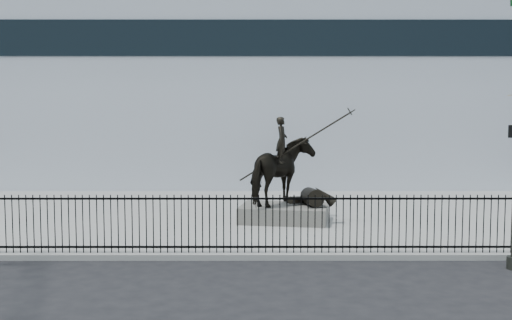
{
  "coord_description": "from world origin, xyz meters",
  "views": [
    {
      "loc": [
        0.79,
        -13.86,
        3.78
      ],
      "look_at": [
        0.82,
        6.0,
        2.15
      ],
      "focal_mm": 42.0,
      "sensor_mm": 36.0,
      "label": 1
    }
  ],
  "objects": [
    {
      "name": "ground",
      "position": [
        0.0,
        0.0,
        0.0
      ],
      "size": [
        120.0,
        120.0,
        0.0
      ],
      "primitive_type": "plane",
      "color": "black",
      "rests_on": "ground"
    },
    {
      "name": "picket_fence",
      "position": [
        0.0,
        1.25,
        0.9
      ],
      "size": [
        22.1,
        0.1,
        1.5
      ],
      "color": "black",
      "rests_on": "plaza"
    },
    {
      "name": "plaza",
      "position": [
        0.0,
        7.0,
        0.07
      ],
      "size": [
        30.0,
        12.0,
        0.15
      ],
      "primitive_type": "cube",
      "color": "gray",
      "rests_on": "ground"
    },
    {
      "name": "statue_plinth",
      "position": [
        1.74,
        5.64,
        0.41
      ],
      "size": [
        3.11,
        2.39,
        0.53
      ],
      "primitive_type": "cube",
      "rotation": [
        0.0,
        0.0,
        -0.17
      ],
      "color": "#4F4D48",
      "rests_on": "plaza"
    },
    {
      "name": "building",
      "position": [
        0.0,
        20.0,
        4.5
      ],
      "size": [
        44.0,
        14.0,
        9.0
      ],
      "primitive_type": "cube",
      "color": "silver",
      "rests_on": "ground"
    },
    {
      "name": "equestrian_statue",
      "position": [
        1.8,
        5.63,
        1.79
      ],
      "size": [
        3.57,
        2.52,
        3.06
      ],
      "rotation": [
        0.0,
        0.0,
        -0.17
      ],
      "color": "black",
      "rests_on": "statue_plinth"
    }
  ]
}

